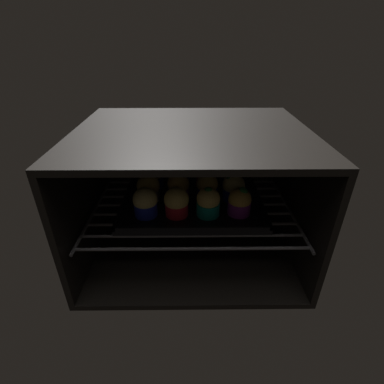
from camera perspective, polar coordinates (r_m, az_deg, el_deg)
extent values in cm
cube|color=black|center=(89.54, 0.00, -10.38)|extent=(59.00, 47.00, 1.50)
cube|color=black|center=(72.19, 0.01, 11.83)|extent=(59.00, 47.00, 1.50)
cube|color=black|center=(99.74, -0.12, 6.04)|extent=(59.00, 1.50, 34.00)
cube|color=black|center=(84.19, -19.96, -0.55)|extent=(1.50, 47.00, 34.00)
cube|color=black|center=(84.64, 19.86, -0.36)|extent=(1.50, 47.00, 34.00)
cylinder|color=#4C494C|center=(65.76, 0.17, -11.36)|extent=(54.00, 0.80, 0.80)
cylinder|color=#4C494C|center=(69.43, 0.12, -8.80)|extent=(54.00, 0.80, 0.80)
cylinder|color=#4C494C|center=(73.23, 0.08, -6.50)|extent=(54.00, 0.80, 0.80)
cylinder|color=#4C494C|center=(77.12, 0.04, -4.43)|extent=(54.00, 0.80, 0.80)
cylinder|color=#4C494C|center=(81.11, 0.00, -2.57)|extent=(54.00, 0.80, 0.80)
cylinder|color=#4C494C|center=(85.18, -0.03, -0.88)|extent=(54.00, 0.80, 0.80)
cylinder|color=#4C494C|center=(89.32, -0.05, 0.66)|extent=(54.00, 0.80, 0.80)
cylinder|color=#4C494C|center=(93.51, -0.08, 2.06)|extent=(54.00, 0.80, 0.80)
cylinder|color=#4C494C|center=(97.76, -0.10, 3.34)|extent=(54.00, 0.80, 0.80)
cylinder|color=#4C494C|center=(85.28, -18.47, -2.52)|extent=(0.80, 42.00, 0.80)
cylinder|color=#4C494C|center=(85.70, 18.38, -2.34)|extent=(0.80, 42.00, 0.80)
cube|color=black|center=(81.20, 0.00, -1.70)|extent=(38.49, 30.66, 1.20)
cube|color=black|center=(68.18, 0.12, -7.40)|extent=(38.49, 0.80, 1.00)
cube|color=black|center=(93.82, -0.09, 3.59)|extent=(38.49, 0.80, 1.00)
cube|color=black|center=(82.66, -13.18, -1.07)|extent=(0.80, 30.66, 1.00)
cube|color=black|center=(82.96, 13.13, -0.94)|extent=(0.80, 30.66, 1.00)
cylinder|color=#1928B7|center=(74.00, -9.26, -3.33)|extent=(5.96, 5.96, 3.61)
sphere|color=#E0CC7A|center=(72.56, -9.43, -1.49)|extent=(6.25, 6.25, 6.25)
sphere|color=#1E6023|center=(71.52, -9.62, -0.30)|extent=(1.65, 1.65, 1.65)
cylinder|color=red|center=(73.24, -3.09, -3.32)|extent=(5.96, 5.96, 3.61)
sphere|color=#DBBC60|center=(71.80, -3.15, -1.48)|extent=(6.39, 6.39, 6.39)
sphere|color=#1E6023|center=(70.24, -3.25, -0.52)|extent=(1.70, 1.70, 1.70)
cylinder|color=#0C8C84|center=(73.21, 3.24, -3.34)|extent=(5.96, 5.96, 3.61)
sphere|color=#DBBC60|center=(71.66, 3.31, -1.34)|extent=(5.99, 5.99, 5.99)
sphere|color=#1E6023|center=(70.36, 3.31, 0.17)|extent=(2.19, 2.19, 2.19)
cylinder|color=#7A238C|center=(74.64, 9.44, -3.03)|extent=(5.96, 5.96, 3.61)
sphere|color=gold|center=(73.40, 9.59, -1.46)|extent=(5.97, 5.97, 5.97)
sphere|color=#1E6023|center=(72.31, 10.21, 0.00)|extent=(2.52, 2.52, 2.52)
cylinder|color=silver|center=(80.56, -8.65, -0.36)|extent=(5.96, 5.96, 3.61)
sphere|color=gold|center=(79.29, -8.79, 1.31)|extent=(6.42, 6.42, 6.42)
sphere|color=#19511E|center=(78.16, -9.03, 2.98)|extent=(2.21, 2.21, 2.21)
cylinder|color=#7A238C|center=(79.98, -2.72, -0.26)|extent=(5.96, 5.96, 3.61)
sphere|color=gold|center=(78.55, -2.77, 1.63)|extent=(6.12, 6.12, 6.12)
sphere|color=#19511E|center=(78.02, -2.33, 3.58)|extent=(1.87, 1.87, 1.87)
cylinder|color=#1928B7|center=(80.28, 3.05, -0.15)|extent=(5.96, 5.96, 3.61)
sphere|color=gold|center=(78.92, 3.11, 1.65)|extent=(5.99, 5.99, 5.99)
sphere|color=#1E6023|center=(78.22, 3.21, 2.99)|extent=(2.51, 2.51, 2.51)
cylinder|color=#1928B7|center=(80.63, 8.25, -0.30)|extent=(5.96, 5.96, 3.61)
sphere|color=#E0CC7A|center=(79.33, 8.39, 1.41)|extent=(6.27, 6.27, 6.27)
sphere|color=#19511E|center=(78.09, 7.59, 2.66)|extent=(1.94, 1.94, 1.94)
cylinder|color=#1928B7|center=(87.39, -7.66, 2.22)|extent=(5.96, 5.96, 3.61)
sphere|color=gold|center=(86.18, -7.78, 3.84)|extent=(5.80, 5.80, 5.80)
sphere|color=#28702D|center=(84.96, -7.67, 4.76)|extent=(2.16, 2.16, 2.16)
cylinder|color=#1928B7|center=(86.99, -2.41, 2.34)|extent=(5.96, 5.96, 3.61)
sphere|color=#E0CC7A|center=(85.81, -2.45, 3.93)|extent=(6.03, 6.03, 6.03)
sphere|color=#28702D|center=(85.24, -2.46, 5.18)|extent=(1.66, 1.66, 1.66)
cylinder|color=red|center=(87.26, 2.71, 2.42)|extent=(5.96, 5.96, 3.61)
sphere|color=gold|center=(86.12, 2.75, 3.95)|extent=(6.09, 6.09, 6.09)
sphere|color=#19511E|center=(84.17, 2.48, 4.72)|extent=(2.58, 2.58, 2.58)
cylinder|color=#1928B7|center=(87.81, 7.80, 2.35)|extent=(5.96, 5.96, 3.61)
sphere|color=#DBBC60|center=(86.69, 7.91, 3.85)|extent=(6.37, 6.37, 6.37)
sphere|color=#28702D|center=(85.88, 8.01, 5.18)|extent=(2.29, 2.29, 2.29)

